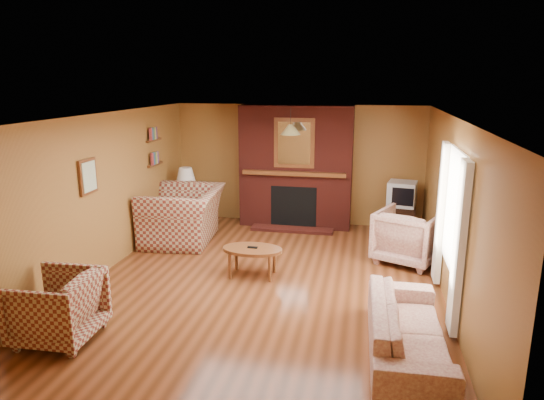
% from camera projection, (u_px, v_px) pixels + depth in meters
% --- Properties ---
extents(floor, '(6.50, 6.50, 0.00)m').
position_uv_depth(floor, '(264.00, 284.00, 7.01)').
color(floor, '#4E2610').
rests_on(floor, ground).
extents(ceiling, '(6.50, 6.50, 0.00)m').
position_uv_depth(ceiling, '(263.00, 117.00, 6.43)').
color(ceiling, white).
rests_on(ceiling, wall_back).
extents(wall_back, '(6.50, 0.00, 6.50)m').
position_uv_depth(wall_back, '(298.00, 165.00, 9.81)').
color(wall_back, olive).
rests_on(wall_back, floor).
extents(wall_front, '(6.50, 0.00, 6.50)m').
position_uv_depth(wall_front, '(170.00, 310.00, 3.63)').
color(wall_front, olive).
rests_on(wall_front, floor).
extents(wall_left, '(0.00, 6.50, 6.50)m').
position_uv_depth(wall_left, '(99.00, 196.00, 7.20)').
color(wall_left, olive).
rests_on(wall_left, floor).
extents(wall_right, '(0.00, 6.50, 6.50)m').
position_uv_depth(wall_right, '(452.00, 214.00, 6.24)').
color(wall_right, olive).
rests_on(wall_right, floor).
extents(fireplace, '(2.20, 0.82, 2.40)m').
position_uv_depth(fireplace, '(296.00, 168.00, 9.57)').
color(fireplace, '#501711').
rests_on(fireplace, floor).
extents(window_right, '(0.10, 1.85, 2.00)m').
position_uv_depth(window_right, '(450.00, 223.00, 6.08)').
color(window_right, beige).
rests_on(window_right, wall_right).
extents(bookshelf, '(0.09, 0.55, 0.71)m').
position_uv_depth(bookshelf, '(156.00, 147.00, 8.89)').
color(bookshelf, brown).
rests_on(bookshelf, wall_left).
extents(botanical_print, '(0.05, 0.40, 0.50)m').
position_uv_depth(botanical_print, '(88.00, 176.00, 6.83)').
color(botanical_print, brown).
rests_on(botanical_print, wall_left).
extents(pendant_light, '(0.36, 0.36, 0.48)m').
position_uv_depth(pendant_light, '(291.00, 130.00, 8.72)').
color(pendant_light, black).
rests_on(pendant_light, ceiling).
extents(plaid_loveseat, '(1.44, 1.61, 0.97)m').
position_uv_depth(plaid_loveseat, '(183.00, 215.00, 8.78)').
color(plaid_loveseat, maroon).
rests_on(plaid_loveseat, floor).
extents(plaid_armchair, '(0.90, 0.87, 0.79)m').
position_uv_depth(plaid_armchair, '(57.00, 307.00, 5.44)').
color(plaid_armchair, maroon).
rests_on(plaid_armchair, floor).
extents(floral_sofa, '(0.83, 2.02, 0.58)m').
position_uv_depth(floral_sofa, '(407.00, 329.00, 5.16)').
color(floral_sofa, beige).
rests_on(floral_sofa, floor).
extents(floral_armchair, '(1.23, 1.24, 0.86)m').
position_uv_depth(floral_armchair, '(408.00, 236.00, 7.77)').
color(floral_armchair, beige).
rests_on(floral_armchair, floor).
extents(coffee_table, '(0.90, 0.56, 0.46)m').
position_uv_depth(coffee_table, '(252.00, 251.00, 7.23)').
color(coffee_table, brown).
rests_on(coffee_table, floor).
extents(side_table, '(0.44, 0.44, 0.59)m').
position_uv_depth(side_table, '(187.00, 213.00, 9.68)').
color(side_table, brown).
rests_on(side_table, floor).
extents(table_lamp, '(0.37, 0.37, 0.62)m').
position_uv_depth(table_lamp, '(186.00, 181.00, 9.52)').
color(table_lamp, silver).
rests_on(table_lamp, side_table).
extents(tv_stand, '(0.53, 0.48, 0.56)m').
position_uv_depth(tv_stand, '(400.00, 220.00, 9.21)').
color(tv_stand, black).
rests_on(tv_stand, floor).
extents(crt_tv, '(0.58, 0.58, 0.46)m').
position_uv_depth(crt_tv, '(402.00, 194.00, 9.09)').
color(crt_tv, '#B0B2B8').
rests_on(crt_tv, tv_stand).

